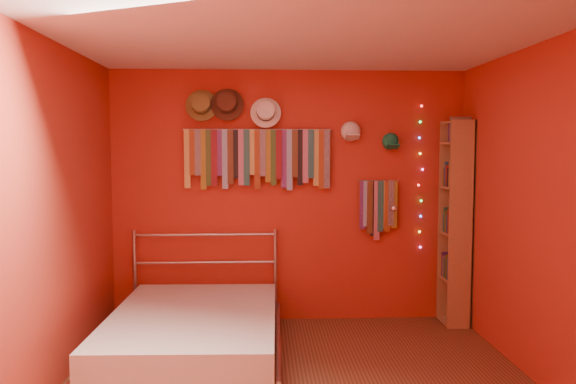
{
  "coord_description": "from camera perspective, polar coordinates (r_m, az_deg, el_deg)",
  "views": [
    {
      "loc": [
        -0.27,
        -3.82,
        1.74
      ],
      "look_at": [
        -0.05,
        0.9,
        1.36
      ],
      "focal_mm": 35.0,
      "sensor_mm": 36.0,
      "label": 1
    }
  ],
  "objects": [
    {
      "name": "fedora_olive",
      "position": [
        5.52,
        -8.8,
        8.8
      ],
      "size": [
        0.31,
        0.17,
        0.31
      ],
      "rotation": [
        1.36,
        0.0,
        0.0
      ],
      "color": "olive",
      "rests_on": "back_wall"
    },
    {
      "name": "fairy_lights",
      "position": [
        5.76,
        13.3,
        1.47
      ],
      "size": [
        0.06,
        0.02,
        1.44
      ],
      "color": "#FF3333",
      "rests_on": "back_wall"
    },
    {
      "name": "cap_green",
      "position": [
        5.67,
        10.37,
        5.08
      ],
      "size": [
        0.17,
        0.22,
        0.17
      ],
      "color": "#1A784F",
      "rests_on": "back_wall"
    },
    {
      "name": "bed",
      "position": [
        4.78,
        -9.54,
        -14.08
      ],
      "size": [
        1.46,
        1.96,
        0.94
      ],
      "rotation": [
        0.0,
        0.0,
        -0.03
      ],
      "color": "#AAAAAE",
      "rests_on": "ground"
    },
    {
      "name": "tie_rack",
      "position": [
        5.51,
        -3.06,
        3.7
      ],
      "size": [
        1.45,
        0.03,
        0.6
      ],
      "color": "#AAAAAE",
      "rests_on": "back_wall"
    },
    {
      "name": "bookshelf",
      "position": [
        5.74,
        17.02,
        -2.88
      ],
      "size": [
        0.25,
        0.34,
        2.0
      ],
      "color": "#956043",
      "rests_on": "ground"
    },
    {
      "name": "back_wall",
      "position": [
        5.6,
        0.11,
        -0.46
      ],
      "size": [
        3.5,
        0.02,
        2.5
      ],
      "primitive_type": "cube",
      "color": "#AD331B",
      "rests_on": "ground"
    },
    {
      "name": "right_wall",
      "position": [
        4.35,
        25.03,
        -2.33
      ],
      "size": [
        0.02,
        3.5,
        2.5
      ],
      "primitive_type": "cube",
      "color": "#AD331B",
      "rests_on": "ground"
    },
    {
      "name": "fedora_brown",
      "position": [
        5.5,
        -6.22,
        8.94
      ],
      "size": [
        0.32,
        0.17,
        0.32
      ],
      "rotation": [
        1.36,
        0.0,
        0.0
      ],
      "color": "#4C291B",
      "rests_on": "back_wall"
    },
    {
      "name": "reading_lamp",
      "position": [
        5.54,
        10.62,
        -1.63
      ],
      "size": [
        0.06,
        0.27,
        0.08
      ],
      "color": "#AAAAAE",
      "rests_on": "back_wall"
    },
    {
      "name": "small_tie_rack",
      "position": [
        5.66,
        9.17,
        -1.35
      ],
      "size": [
        0.4,
        0.03,
        0.6
      ],
      "color": "#AAAAAE",
      "rests_on": "back_wall"
    },
    {
      "name": "ceiling",
      "position": [
        3.91,
        1.41,
        15.78
      ],
      "size": [
        3.5,
        3.5,
        0.02
      ],
      "primitive_type": "cube",
      "color": "white",
      "rests_on": "back_wall"
    },
    {
      "name": "fedora_white",
      "position": [
        5.49,
        -2.28,
        8.17
      ],
      "size": [
        0.3,
        0.16,
        0.3
      ],
      "rotation": [
        1.36,
        0.0,
        0.0
      ],
      "color": "white",
      "rests_on": "back_wall"
    },
    {
      "name": "left_wall",
      "position": [
        4.13,
        -23.67,
        -2.63
      ],
      "size": [
        0.02,
        3.5,
        2.5
      ],
      "primitive_type": "cube",
      "color": "#AD331B",
      "rests_on": "ground"
    },
    {
      "name": "cap_white",
      "position": [
        5.59,
        6.38,
        6.12
      ],
      "size": [
        0.19,
        0.24,
        0.19
      ],
      "color": "white",
      "rests_on": "back_wall"
    }
  ]
}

